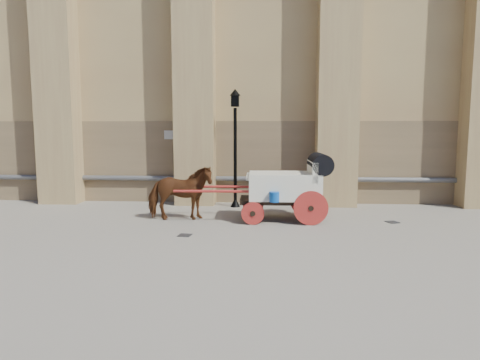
{
  "coord_description": "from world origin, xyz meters",
  "views": [
    {
      "loc": [
        1.53,
        -11.64,
        2.73
      ],
      "look_at": [
        0.77,
        0.92,
        1.21
      ],
      "focal_mm": 32.0,
      "sensor_mm": 36.0,
      "label": 1
    }
  ],
  "objects": [
    {
      "name": "street_lamp",
      "position": [
        0.47,
        3.11,
        2.18
      ],
      "size": [
        0.38,
        0.38,
        4.07
      ],
      "color": "black",
      "rests_on": "ground"
    },
    {
      "name": "carriage",
      "position": [
        2.24,
        1.02,
        1.08
      ],
      "size": [
        4.6,
        1.65,
        2.0
      ],
      "rotation": [
        0.0,
        0.0,
        0.02
      ],
      "color": "black",
      "rests_on": "ground"
    },
    {
      "name": "horse",
      "position": [
        -1.02,
        0.83,
        0.82
      ],
      "size": [
        2.03,
        1.11,
        1.64
      ],
      "primitive_type": "imported",
      "rotation": [
        0.0,
        0.0,
        1.69
      ],
      "color": "#5E3015",
      "rests_on": "ground"
    },
    {
      "name": "drain_grate_far",
      "position": [
        5.25,
        0.88,
        0.01
      ],
      "size": [
        0.41,
        0.41,
        0.01
      ],
      "primitive_type": "cube",
      "rotation": [
        0.0,
        0.0,
        0.37
      ],
      "color": "black",
      "rests_on": "ground"
    },
    {
      "name": "ground",
      "position": [
        0.0,
        0.0,
        0.0
      ],
      "size": [
        90.0,
        90.0,
        0.0
      ],
      "primitive_type": "plane",
      "color": "#6C675B",
      "rests_on": "ground"
    },
    {
      "name": "drain_grate_near",
      "position": [
        -0.54,
        -1.02,
        0.01
      ],
      "size": [
        0.36,
        0.36,
        0.01
      ],
      "primitive_type": "cube",
      "rotation": [
        0.0,
        0.0,
        -0.13
      ],
      "color": "black",
      "rests_on": "ground"
    }
  ]
}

